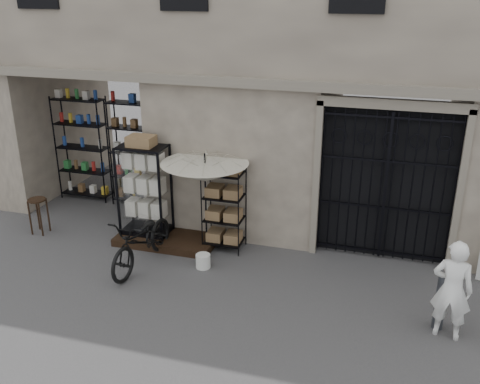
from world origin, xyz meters
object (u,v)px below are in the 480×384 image
(wire_rack, at_px, (224,210))
(market_umbrella, at_px, (205,167))
(steel_bollard, at_px, (440,302))
(display_cabinet, at_px, (145,195))
(bicycle, at_px, (144,265))
(white_bucket, at_px, (203,261))
(shopkeeper, at_px, (444,335))
(wooden_stool, at_px, (39,215))

(wire_rack, height_order, market_umbrella, market_umbrella)
(wire_rack, xyz_separation_m, steel_bollard, (3.93, -1.59, -0.37))
(display_cabinet, bearing_deg, bicycle, -72.79)
(white_bucket, bearing_deg, market_umbrella, 104.55)
(wire_rack, bearing_deg, white_bucket, -120.39)
(steel_bollard, distance_m, shopkeeper, 0.49)
(display_cabinet, distance_m, wooden_stool, 2.38)
(display_cabinet, height_order, shopkeeper, display_cabinet)
(white_bucket, xyz_separation_m, shopkeeper, (4.18, -0.90, -0.13))
(market_umbrella, relative_size, wooden_stool, 3.09)
(wire_rack, xyz_separation_m, wooden_stool, (-3.93, -0.44, -0.42))
(wire_rack, relative_size, shopkeeper, 1.07)
(display_cabinet, xyz_separation_m, wooden_stool, (-2.28, -0.38, -0.57))
(market_umbrella, height_order, bicycle, market_umbrella)
(display_cabinet, height_order, wire_rack, display_cabinet)
(wire_rack, xyz_separation_m, white_bucket, (-0.14, -0.86, -0.69))
(white_bucket, height_order, wooden_stool, wooden_stool)
(wire_rack, relative_size, white_bucket, 6.17)
(shopkeeper, bearing_deg, display_cabinet, -7.40)
(bicycle, bearing_deg, market_umbrella, 52.77)
(display_cabinet, relative_size, market_umbrella, 0.84)
(wooden_stool, distance_m, shopkeeper, 8.08)
(wooden_stool, bearing_deg, display_cabinet, 9.47)
(display_cabinet, height_order, steel_bollard, display_cabinet)
(wire_rack, distance_m, wooden_stool, 3.97)
(white_bucket, height_order, bicycle, bicycle)
(market_umbrella, bearing_deg, white_bucket, -75.45)
(display_cabinet, bearing_deg, market_umbrella, -7.86)
(steel_bollard, bearing_deg, wooden_stool, 171.62)
(market_umbrella, distance_m, shopkeeper, 4.97)
(steel_bollard, xyz_separation_m, shopkeeper, (0.11, -0.17, -0.45))
(market_umbrella, relative_size, white_bucket, 8.69)
(white_bucket, relative_size, wooden_stool, 0.36)
(shopkeeper, bearing_deg, wooden_stool, -0.15)
(wire_rack, height_order, bicycle, wire_rack)
(display_cabinet, xyz_separation_m, market_umbrella, (1.32, -0.07, 0.73))
(white_bucket, xyz_separation_m, steel_bollard, (4.07, -0.73, 0.32))
(display_cabinet, distance_m, white_bucket, 1.91)
(white_bucket, height_order, shopkeeper, white_bucket)
(wire_rack, distance_m, market_umbrella, 0.95)
(wooden_stool, bearing_deg, bicycle, -13.64)
(steel_bollard, relative_size, shopkeeper, 0.58)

